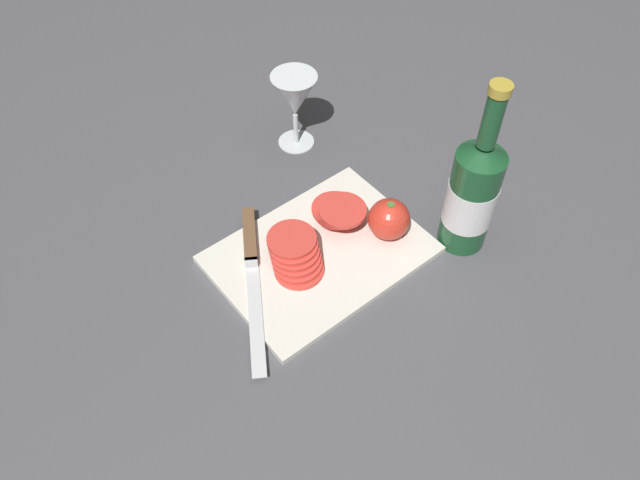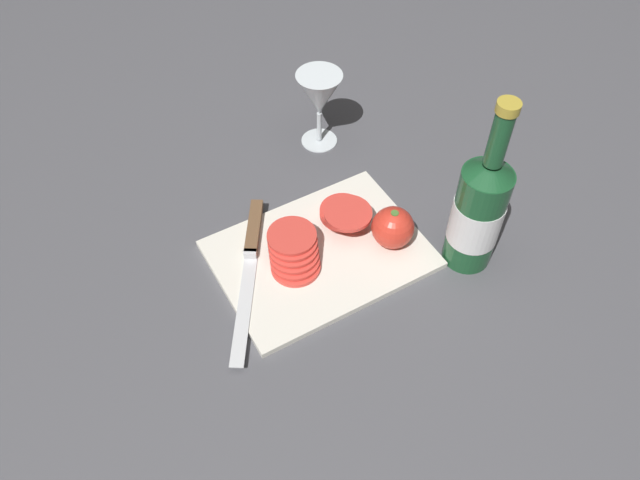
% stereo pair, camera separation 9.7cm
% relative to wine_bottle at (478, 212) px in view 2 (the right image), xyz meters
% --- Properties ---
extents(ground_plane, '(3.00, 3.00, 0.00)m').
position_rel_wine_bottle_xyz_m(ground_plane, '(0.14, -0.08, -0.10)').
color(ground_plane, '#4C4C51').
extents(cutting_board, '(0.33, 0.24, 0.01)m').
position_rel_wine_bottle_xyz_m(cutting_board, '(0.20, -0.12, -0.10)').
color(cutting_board, silver).
rests_on(cutting_board, ground_plane).
extents(wine_bottle, '(0.08, 0.08, 0.31)m').
position_rel_wine_bottle_xyz_m(wine_bottle, '(0.00, 0.00, 0.00)').
color(wine_bottle, '#194C28').
rests_on(wine_bottle, ground_plane).
extents(wine_glass, '(0.08, 0.08, 0.15)m').
position_rel_wine_bottle_xyz_m(wine_glass, '(0.07, -0.36, -0.00)').
color(wine_glass, silver).
rests_on(wine_glass, ground_plane).
extents(whole_tomato, '(0.07, 0.07, 0.07)m').
position_rel_wine_bottle_xyz_m(whole_tomato, '(0.09, -0.08, -0.06)').
color(whole_tomato, red).
rests_on(whole_tomato, cutting_board).
extents(knife, '(0.18, 0.27, 0.01)m').
position_rel_wine_bottle_xyz_m(knife, '(0.29, -0.18, -0.09)').
color(knife, silver).
rests_on(knife, cutting_board).
extents(tomato_slice_stack_near, '(0.09, 0.11, 0.04)m').
position_rel_wine_bottle_xyz_m(tomato_slice_stack_near, '(0.25, -0.12, -0.07)').
color(tomato_slice_stack_near, '#D63D33').
rests_on(tomato_slice_stack_near, cutting_board).
extents(tomato_slice_stack_far, '(0.09, 0.11, 0.04)m').
position_rel_wine_bottle_xyz_m(tomato_slice_stack_far, '(0.13, -0.15, -0.07)').
color(tomato_slice_stack_far, '#D63D33').
rests_on(tomato_slice_stack_far, cutting_board).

